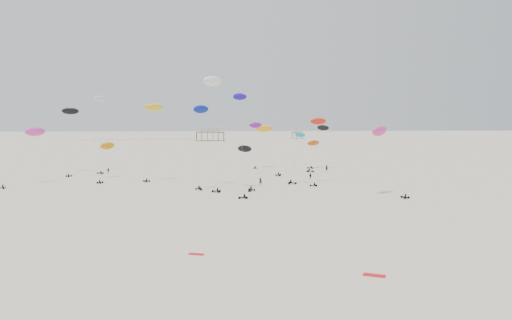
{
  "coord_description": "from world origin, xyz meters",
  "views": [
    {
      "loc": [
        -9.58,
        -17.35,
        15.62
      ],
      "look_at": [
        0.0,
        88.0,
        7.0
      ],
      "focal_mm": 35.0,
      "sensor_mm": 36.0,
      "label": 1
    }
  ],
  "objects": [
    {
      "name": "rig_2",
      "position": [
        16.43,
        102.92,
        11.9
      ],
      "size": [
        5.66,
        9.6,
        16.73
      ],
      "rotation": [
        0.0,
        0.0,
        1.63
      ],
      "color": "black",
      "rests_on": "ground"
    },
    {
      "name": "spectator_0",
      "position": [
        2.19,
        100.39,
        0.0
      ],
      "size": [
        0.87,
        0.67,
        2.16
      ],
      "primitive_type": "imported",
      "rotation": [
        0.0,
        0.0,
        2.96
      ],
      "color": "black",
      "rests_on": "ground"
    },
    {
      "name": "spectator_2",
      "position": [
        -39.23,
        129.35,
        0.0
      ],
      "size": [
        1.27,
        0.85,
        1.97
      ],
      "primitive_type": "imported",
      "rotation": [
        0.0,
        0.0,
        6.08
      ],
      "color": "black",
      "rests_on": "ground"
    },
    {
      "name": "rig_9",
      "position": [
        -8.98,
        99.3,
        20.88
      ],
      "size": [
        5.38,
        15.62,
        26.76
      ],
      "rotation": [
        0.0,
        0.0,
        1.3
      ],
      "color": "black",
      "rests_on": "ground"
    },
    {
      "name": "pavilion_small",
      "position": [
        60.0,
        380.0,
        3.49
      ],
      "size": [
        9.0,
        7.0,
        8.0
      ],
      "color": "brown",
      "rests_on": "ground"
    },
    {
      "name": "rig_11",
      "position": [
        25.3,
        139.48,
        10.18
      ],
      "size": [
        7.49,
        4.4,
        14.06
      ],
      "rotation": [
        0.0,
        0.0,
        1.5
      ],
      "color": "black",
      "rests_on": "ground"
    },
    {
      "name": "rig_13",
      "position": [
        25.77,
        82.74,
        11.6
      ],
      "size": [
        6.92,
        9.9,
        14.85
      ],
      "rotation": [
        0.0,
        0.0,
        0.43
      ],
      "color": "black",
      "rests_on": "ground"
    },
    {
      "name": "pavilion_main",
      "position": [
        -10.0,
        350.0,
        4.22
      ],
      "size": [
        21.0,
        13.0,
        9.8
      ],
      "color": "brown",
      "rests_on": "ground"
    },
    {
      "name": "rig_6",
      "position": [
        10.87,
        101.6,
        5.8
      ],
      "size": [
        4.94,
        4.01,
        12.71
      ],
      "rotation": [
        0.0,
        0.0,
        4.43
      ],
      "color": "black",
      "rests_on": "ground"
    },
    {
      "name": "rig_3",
      "position": [
        -1.44,
        94.84,
        5.52
      ],
      "size": [
        3.78,
        11.2,
        11.18
      ],
      "rotation": [
        0.0,
        0.0,
        2.69
      ],
      "color": "black",
      "rests_on": "ground"
    },
    {
      "name": "grounded_kite_b",
      "position": [
        -11.35,
        39.77,
        0.0
      ],
      "size": [
        1.93,
        1.27,
        0.07
      ],
      "primitive_type": "cube",
      "rotation": [
        0.0,
        0.0,
        -0.34
      ],
      "color": "#BC0B0D",
      "rests_on": "ground"
    },
    {
      "name": "rig_0",
      "position": [
        -11.83,
        94.64,
        13.58
      ],
      "size": [
        4.16,
        5.24,
        18.91
      ],
      "rotation": [
        0.0,
        0.0,
        3.64
      ],
      "color": "black",
      "rests_on": "ground"
    },
    {
      "name": "pier_fence",
      "position": [
        -62.0,
        350.0,
        0.77
      ],
      "size": [
        80.2,
        0.2,
        1.5
      ],
      "color": "black",
      "rests_on": "ground"
    },
    {
      "name": "grounded_kite_a",
      "position": [
        6.65,
        30.2,
        0.0
      ],
      "size": [
        2.37,
        1.81,
        0.08
      ],
      "primitive_type": "cube",
      "rotation": [
        0.0,
        0.0,
        -0.47
      ],
      "color": "red",
      "rests_on": "ground"
    },
    {
      "name": "rig_5",
      "position": [
        -53.1,
        108.2,
        11.04
      ],
      "size": [
        7.28,
        14.08,
        15.76
      ],
      "rotation": [
        0.0,
        0.0,
        3.65
      ],
      "color": "black",
      "rests_on": "ground"
    },
    {
      "name": "rig_1",
      "position": [
        5.29,
        122.31,
        9.22
      ],
      "size": [
        9.14,
        8.08,
        15.42
      ],
      "rotation": [
        0.0,
        0.0,
        5.64
      ],
      "color": "black",
      "rests_on": "ground"
    },
    {
      "name": "rig_8",
      "position": [
        -43.25,
        138.76,
        17.46
      ],
      "size": [
        5.57,
        16.0,
        24.45
      ],
      "rotation": [
        0.0,
        0.0,
        1.3
      ],
      "color": "black",
      "rests_on": "ground"
    },
    {
      "name": "rig_15",
      "position": [
        -24.32,
        111.32,
        15.65
      ],
      "size": [
        5.44,
        6.51,
        19.91
      ],
      "rotation": [
        0.0,
        0.0,
        0.88
      ],
      "color": "black",
      "rests_on": "ground"
    },
    {
      "name": "spectator_1",
      "position": [
        16.42,
        110.81,
        0.0
      ],
      "size": [
        1.06,
        0.94,
        1.88
      ],
      "primitive_type": "imported",
      "rotation": [
        0.0,
        0.0,
        5.72
      ],
      "color": "black",
      "rests_on": "ground"
    },
    {
      "name": "rig_12",
      "position": [
        22.39,
        137.18,
        6.26
      ],
      "size": [
        7.44,
        15.52,
        14.36
      ],
      "rotation": [
        0.0,
        0.0,
        4.29
      ],
      "color": "black",
      "rests_on": "ground"
    },
    {
      "name": "rig_7",
      "position": [
        7.43,
        143.98,
        11.5
      ],
      "size": [
        7.07,
        7.37,
        14.15
      ],
      "rotation": [
        0.0,
        0.0,
        0.23
      ],
      "color": "black",
      "rests_on": "ground"
    },
    {
      "name": "ground_plane",
      "position": [
        0.0,
        200.0,
        0.0
      ],
      "size": [
        900.0,
        900.0,
        0.0
      ],
      "primitive_type": "plane",
      "color": "beige"
    },
    {
      "name": "spectator_3",
      "position": [
        25.34,
        130.37,
        0.0
      ],
      "size": [
        0.83,
        0.58,
        2.28
      ],
      "primitive_type": "imported",
      "rotation": [
        0.0,
        0.0,
        3.15
      ],
      "color": "black",
      "rests_on": "ground"
    },
    {
      "name": "rig_14",
      "position": [
        -50.7,
        133.84,
        15.89
      ],
      "size": [
        6.34,
        15.84,
        21.63
      ],
      "rotation": [
        0.0,
        0.0,
        5.59
      ],
      "color": "black",
      "rests_on": "ground"
    },
    {
      "name": "rig_4",
      "position": [
        -37.29,
        117.83,
        7.14
      ],
      "size": [
        4.26,
        16.77,
        15.32
      ],
      "rotation": [
        0.0,
        0.0,
        5.69
      ],
      "color": "black",
      "rests_on": "ground"
    },
    {
      "name": "rig_10",
      "position": [
        -3.12,
        89.92,
        14.18
      ],
      "size": [
        3.65,
        17.22,
        24.39
      ],
      "rotation": [
        0.0,
        0.0,
        1.82
      ],
      "color": "black",
      "rests_on": "ground"
    }
  ]
}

